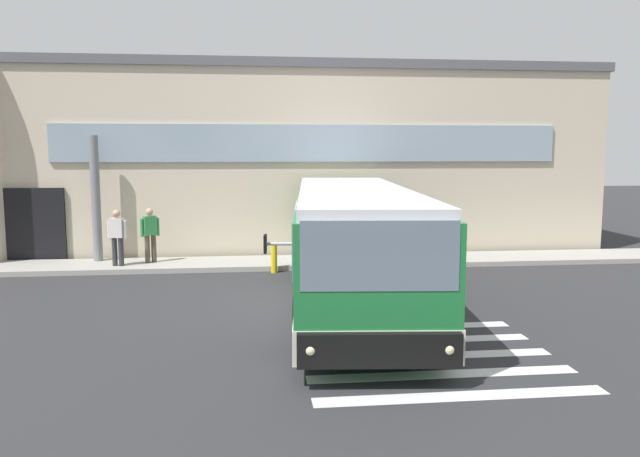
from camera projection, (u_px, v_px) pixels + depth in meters
ground_plane at (295, 302)px, 14.78m from camera, size 80.00×90.00×0.02m
bay_paint_stripes at (427, 356)px, 10.86m from camera, size 4.40×3.96×0.01m
terminal_building at (257, 158)px, 25.77m from camera, size 24.28×13.80×6.53m
boarding_curb at (284, 263)px, 19.50m from camera, size 26.48×2.00×0.15m
entry_support_column at (96, 199)px, 19.19m from camera, size 0.28×0.28×3.87m
bus_main_foreground at (353, 246)px, 14.66m from camera, size 4.02×11.44×2.70m
passenger_near_column at (117, 235)px, 18.44m from camera, size 0.58×0.30×1.68m
passenger_by_doorway at (150, 232)px, 18.99m from camera, size 0.54×0.37×1.68m
safety_bollard_yellow at (274, 258)px, 18.23m from camera, size 0.18×0.18×0.90m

